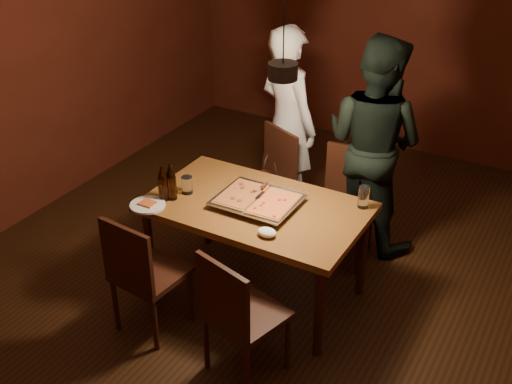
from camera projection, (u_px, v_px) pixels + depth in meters
The scene contains 19 objects.
room_shell at pixel (282, 126), 3.97m from camera, with size 6.00×6.00×6.00m.
dining_table at pixel (256, 214), 4.44m from camera, with size 1.50×0.90×0.75m.
chair_far_left at pixel (270, 172), 5.29m from camera, with size 0.56×0.56×0.49m.
chair_far_right at pixel (347, 193), 4.98m from camera, with size 0.47×0.47×0.49m.
chair_near_left at pixel (140, 267), 4.14m from camera, with size 0.46×0.46×0.49m.
chair_near_right at pixel (236, 308), 3.78m from camera, with size 0.52×0.52×0.49m.
pizza_tray at pixel (257, 202), 4.39m from camera, with size 0.55×0.45×0.05m, color silver.
pizza_meat at pixel (241, 194), 4.42m from camera, with size 0.24×0.39×0.02m, color maroon.
pizza_cheese at pixel (274, 204), 4.31m from camera, with size 0.25×0.39×0.02m, color gold.
spatula at pixel (259, 195), 4.40m from camera, with size 0.09×0.24×0.04m, color silver, non-canonical shape.
beer_bottle_a at pixel (163, 183), 4.40m from camera, with size 0.07×0.07×0.27m.
beer_bottle_b at pixel (171, 182), 4.41m from camera, with size 0.07×0.07×0.27m.
water_glass_left at pixel (187, 185), 4.52m from camera, with size 0.08×0.08×0.13m, color silver.
water_glass_right at pixel (364, 197), 4.34m from camera, with size 0.08×0.08×0.16m, color silver.
plate_slice at pixel (148, 205), 4.39m from camera, with size 0.24×0.24×0.03m.
napkin at pixel (267, 232), 4.05m from camera, with size 0.13×0.10×0.05m, color white.
diner_white at pixel (288, 124), 5.37m from camera, with size 0.62×0.40×1.69m, color silver.
diner_dark at pixel (374, 143), 5.00m from camera, with size 0.84×0.66×1.73m, color black.
pendant_lamp at pixel (283, 69), 3.79m from camera, with size 0.18×0.18×1.10m.
Camera 1 is at (1.67, -3.26, 2.99)m, focal length 45.00 mm.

